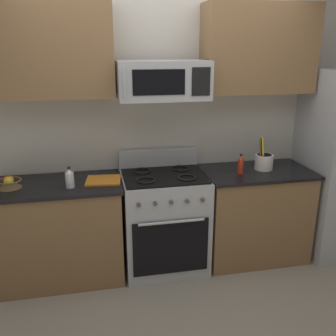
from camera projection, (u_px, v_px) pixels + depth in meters
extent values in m
plane|color=gray|center=(179.00, 308.00, 3.05)|extent=(16.00, 16.00, 0.00)
cube|color=beige|center=(156.00, 126.00, 3.62)|extent=(8.00, 0.10, 2.60)
cube|color=olive|center=(61.00, 233.00, 3.35)|extent=(1.07, 0.59, 0.88)
cube|color=black|center=(56.00, 185.00, 3.21)|extent=(1.11, 0.63, 0.03)
cube|color=#B2B5BA|center=(164.00, 222.00, 3.52)|extent=(0.76, 0.63, 0.91)
cube|color=black|center=(171.00, 247.00, 3.26)|extent=(0.67, 0.01, 0.51)
cylinder|color=#B2B5BA|center=(172.00, 222.00, 3.15)|extent=(0.57, 0.02, 0.02)
cube|color=black|center=(164.00, 176.00, 3.38)|extent=(0.73, 0.56, 0.02)
cube|color=#B2B5BA|center=(158.00, 158.00, 3.62)|extent=(0.76, 0.06, 0.18)
torus|color=black|center=(146.00, 180.00, 3.22)|extent=(0.17, 0.17, 0.02)
torus|color=black|center=(187.00, 177.00, 3.29)|extent=(0.17, 0.17, 0.02)
torus|color=black|center=(142.00, 171.00, 3.47)|extent=(0.17, 0.17, 0.02)
torus|color=black|center=(180.00, 168.00, 3.54)|extent=(0.17, 0.17, 0.02)
cylinder|color=#4C4C51|center=(139.00, 205.00, 3.07)|extent=(0.04, 0.02, 0.04)
cylinder|color=#4C4C51|center=(155.00, 204.00, 3.09)|extent=(0.04, 0.02, 0.04)
cylinder|color=#4C4C51|center=(171.00, 202.00, 3.12)|extent=(0.04, 0.02, 0.04)
cylinder|color=#4C4C51|center=(187.00, 201.00, 3.14)|extent=(0.04, 0.02, 0.04)
cylinder|color=#4C4C51|center=(203.00, 200.00, 3.17)|extent=(0.04, 0.02, 0.04)
cube|color=olive|center=(254.00, 215.00, 3.70)|extent=(0.99, 0.59, 0.88)
cube|color=black|center=(257.00, 172.00, 3.56)|extent=(1.03, 0.63, 0.03)
cube|color=#B2B5BA|center=(163.00, 80.00, 3.15)|extent=(0.77, 0.40, 0.32)
cube|color=black|center=(159.00, 82.00, 2.95)|extent=(0.42, 0.01, 0.20)
cube|color=black|center=(201.00, 82.00, 3.02)|extent=(0.15, 0.01, 0.23)
cylinder|color=#B2B5BA|center=(124.00, 83.00, 2.87)|extent=(0.02, 0.02, 0.23)
cube|color=olive|center=(44.00, 49.00, 3.02)|extent=(1.10, 0.34, 0.78)
cube|color=olive|center=(259.00, 49.00, 3.37)|extent=(1.02, 0.34, 0.78)
cylinder|color=white|center=(264.00, 162.00, 3.57)|extent=(0.17, 0.17, 0.15)
cylinder|color=black|center=(264.00, 161.00, 3.56)|extent=(0.14, 0.14, 0.12)
cylinder|color=yellow|center=(263.00, 152.00, 3.51)|extent=(0.05, 0.06, 0.29)
cylinder|color=black|center=(262.00, 153.00, 3.51)|extent=(0.03, 0.04, 0.29)
cylinder|color=olive|center=(260.00, 153.00, 3.54)|extent=(0.02, 0.08, 0.27)
cone|color=brown|center=(10.00, 184.00, 3.11)|extent=(0.19, 0.19, 0.06)
torus|color=brown|center=(9.00, 181.00, 3.10)|extent=(0.20, 0.20, 0.01)
sphere|color=red|center=(7.00, 180.00, 3.11)|extent=(0.08, 0.08, 0.08)
sphere|color=orange|center=(10.00, 180.00, 3.14)|extent=(0.07, 0.07, 0.07)
sphere|color=yellow|center=(9.00, 181.00, 3.09)|extent=(0.08, 0.08, 0.08)
cube|color=orange|center=(104.00, 180.00, 3.27)|extent=(0.32, 0.29, 0.02)
cylinder|color=silver|center=(70.00, 180.00, 3.10)|extent=(0.07, 0.07, 0.13)
cone|color=silver|center=(69.00, 171.00, 3.08)|extent=(0.06, 0.06, 0.04)
cylinder|color=black|center=(69.00, 168.00, 3.07)|extent=(0.03, 0.03, 0.01)
cylinder|color=red|center=(240.00, 167.00, 3.45)|extent=(0.05, 0.05, 0.13)
cone|color=red|center=(241.00, 158.00, 3.42)|extent=(0.05, 0.05, 0.04)
cylinder|color=black|center=(241.00, 155.00, 3.41)|extent=(0.02, 0.02, 0.01)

